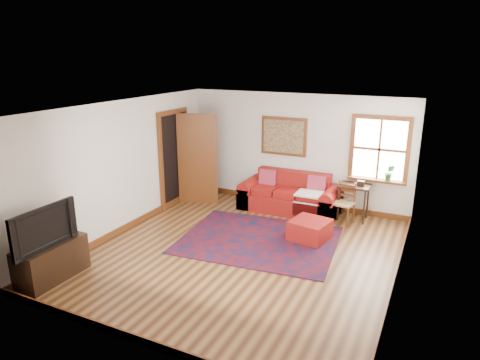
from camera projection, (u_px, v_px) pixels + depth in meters
The scene contains 13 objects.
ground at pixel (243, 252), 7.41m from camera, with size 5.50×5.50×0.00m, color #462612.
room_envelope at pixel (244, 160), 6.95m from camera, with size 5.04×5.54×2.52m.
window at pixel (380, 156), 8.63m from camera, with size 1.18×0.20×1.38m.
doorway at pixel (188, 158), 9.56m from camera, with size 0.89×1.08×2.14m.
framed_artwork at pixel (284, 136), 9.43m from camera, with size 1.05×0.07×0.85m.
persian_rug at pixel (259, 240), 7.89m from camera, with size 2.77×2.22×0.02m, color #570C12.
red_leather_sofa at pixel (290, 198), 9.34m from camera, with size 2.12×0.87×0.83m.
red_ottoman at pixel (310, 230), 7.88m from camera, with size 0.65×0.65×0.37m, color maroon.
side_table at pixel (354, 191), 8.72m from camera, with size 0.62×0.47×0.75m.
ladder_back_chair at pixel (344, 201), 8.60m from camera, with size 0.45×0.44×0.85m.
media_cabinet at pixel (52, 261), 6.48m from camera, with size 0.48×1.06×0.59m, color black.
television at pixel (39, 227), 6.18m from camera, with size 1.11×0.15×0.64m, color black.
candle_hurricane at pixel (72, 229), 6.70m from camera, with size 0.12×0.12×0.18m.
Camera 1 is at (2.88, -6.10, 3.32)m, focal length 32.00 mm.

